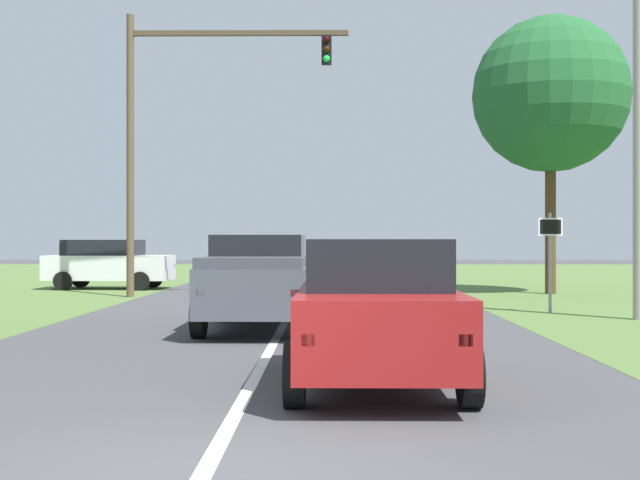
% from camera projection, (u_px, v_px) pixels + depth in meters
% --- Properties ---
extents(ground_plane, '(120.00, 120.00, 0.00)m').
position_uv_depth(ground_plane, '(283.00, 325.00, 18.11)').
color(ground_plane, '#424244').
extents(lane_centre_stripe, '(0.16, 41.22, 0.01)m').
position_uv_depth(lane_centre_stripe, '(213.00, 456.00, 7.11)').
color(lane_centre_stripe, white).
rests_on(lane_centre_stripe, ground_plane).
extents(red_suv_near, '(2.14, 4.43, 1.82)m').
position_uv_depth(red_suv_near, '(376.00, 308.00, 10.58)').
color(red_suv_near, maroon).
rests_on(red_suv_near, ground_plane).
extents(pickup_truck_lead, '(2.27, 5.32, 1.92)m').
position_uv_depth(pickup_truck_lead, '(260.00, 281.00, 17.17)').
color(pickup_truck_lead, '#4C515B').
rests_on(pickup_truck_lead, ground_plane).
extents(traffic_light, '(7.05, 0.40, 8.98)m').
position_uv_depth(traffic_light, '(182.00, 114.00, 26.92)').
color(traffic_light, brown).
rests_on(traffic_light, ground_plane).
extents(keep_moving_sign, '(0.60, 0.09, 2.49)m').
position_uv_depth(keep_moving_sign, '(550.00, 249.00, 21.05)').
color(keep_moving_sign, gray).
rests_on(keep_moving_sign, ground_plane).
extents(oak_tree_right, '(5.24, 5.24, 9.35)m').
position_uv_depth(oak_tree_right, '(550.00, 95.00, 28.54)').
color(oak_tree_right, '#4C351E').
rests_on(oak_tree_right, ground_plane).
extents(crossing_suv_far, '(4.61, 2.28, 1.82)m').
position_uv_depth(crossing_suv_far, '(108.00, 263.00, 31.41)').
color(crossing_suv_far, silver).
rests_on(crossing_suv_far, ground_plane).
extents(utility_pole_right, '(0.28, 0.28, 10.42)m').
position_uv_depth(utility_pole_right, '(639.00, 91.00, 19.27)').
color(utility_pole_right, '#9E998E').
rests_on(utility_pole_right, ground_plane).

